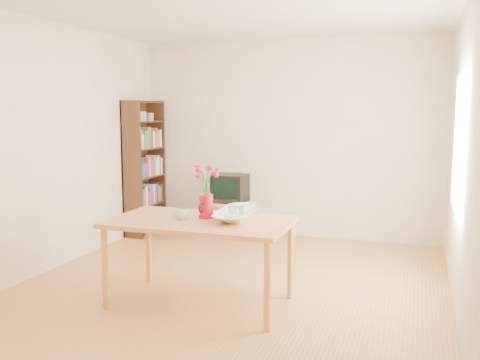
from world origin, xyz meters
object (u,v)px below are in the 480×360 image
(table, at_px, (200,228))
(television, at_px, (230,188))
(pitcher, at_px, (206,207))
(bowl, at_px, (237,193))
(mug, at_px, (181,214))

(table, bearing_deg, television, 103.77)
(pitcher, height_order, bowl, bowl)
(pitcher, relative_size, bowl, 0.45)
(television, bearing_deg, mug, -79.09)
(bowl, height_order, television, bowl)
(table, relative_size, bowl, 3.24)
(mug, bearing_deg, table, 176.29)
(pitcher, bearing_deg, television, 113.60)
(table, height_order, television, television)
(pitcher, distance_m, mug, 0.23)
(table, bearing_deg, mug, -170.01)
(mug, height_order, television, mug)
(table, height_order, mug, mug)
(pitcher, height_order, television, pitcher)
(pitcher, bearing_deg, bowl, 20.91)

